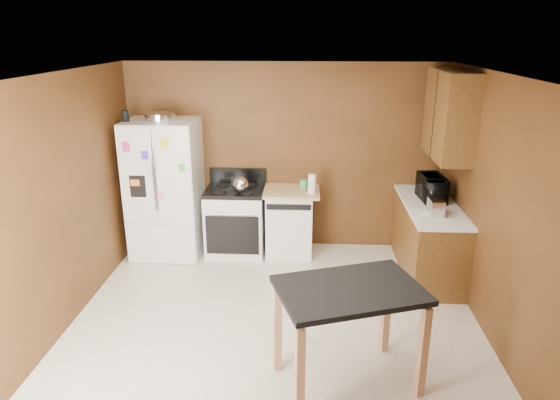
# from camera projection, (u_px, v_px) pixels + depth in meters

# --- Properties ---
(floor) EXTENTS (4.50, 4.50, 0.00)m
(floor) POSITION_uv_depth(u_px,v_px,m) (274.00, 333.00, 4.98)
(floor) COLOR silver
(floor) RESTS_ON ground
(ceiling) EXTENTS (4.50, 4.50, 0.00)m
(ceiling) POSITION_uv_depth(u_px,v_px,m) (272.00, 77.00, 4.17)
(ceiling) COLOR white
(ceiling) RESTS_ON ground
(wall_back) EXTENTS (4.20, 0.00, 4.20)m
(wall_back) POSITION_uv_depth(u_px,v_px,m) (285.00, 157.00, 6.70)
(wall_back) COLOR brown
(wall_back) RESTS_ON ground
(wall_front) EXTENTS (4.20, 0.00, 4.20)m
(wall_front) POSITION_uv_depth(u_px,v_px,m) (241.00, 378.00, 2.45)
(wall_front) COLOR brown
(wall_front) RESTS_ON ground
(wall_left) EXTENTS (0.00, 4.50, 4.50)m
(wall_left) POSITION_uv_depth(u_px,v_px,m) (51.00, 212.00, 4.69)
(wall_left) COLOR brown
(wall_left) RESTS_ON ground
(wall_right) EXTENTS (0.00, 4.50, 4.50)m
(wall_right) POSITION_uv_depth(u_px,v_px,m) (507.00, 221.00, 4.46)
(wall_right) COLOR brown
(wall_right) RESTS_ON ground
(roasting_pan) EXTENTS (0.38, 0.38, 0.09)m
(roasting_pan) POSITION_uv_depth(u_px,v_px,m) (160.00, 117.00, 6.22)
(roasting_pan) COLOR silver
(roasting_pan) RESTS_ON refrigerator
(pen_cup) EXTENTS (0.09, 0.09, 0.13)m
(pen_cup) POSITION_uv_depth(u_px,v_px,m) (125.00, 116.00, 6.15)
(pen_cup) COLOR black
(pen_cup) RESTS_ON refrigerator
(kettle) EXTENTS (0.21, 0.21, 0.21)m
(kettle) POSITION_uv_depth(u_px,v_px,m) (241.00, 185.00, 6.35)
(kettle) COLOR silver
(kettle) RESTS_ON gas_range
(paper_towel) EXTENTS (0.13, 0.13, 0.24)m
(paper_towel) POSITION_uv_depth(u_px,v_px,m) (312.00, 184.00, 6.36)
(paper_towel) COLOR white
(paper_towel) RESTS_ON dishwasher
(green_canister) EXTENTS (0.12, 0.12, 0.11)m
(green_canister) POSITION_uv_depth(u_px,v_px,m) (304.00, 184.00, 6.58)
(green_canister) COLOR #45B559
(green_canister) RESTS_ON dishwasher
(toaster) EXTENTS (0.15, 0.24, 0.18)m
(toaster) POSITION_uv_depth(u_px,v_px,m) (436.00, 207.00, 5.60)
(toaster) COLOR silver
(toaster) RESTS_ON right_cabinets
(microwave) EXTENTS (0.37, 0.52, 0.27)m
(microwave) POSITION_uv_depth(u_px,v_px,m) (432.00, 189.00, 6.08)
(microwave) COLOR black
(microwave) RESTS_ON right_cabinets
(refrigerator) EXTENTS (0.90, 0.80, 1.80)m
(refrigerator) POSITION_uv_depth(u_px,v_px,m) (165.00, 189.00, 6.53)
(refrigerator) COLOR white
(refrigerator) RESTS_ON ground
(gas_range) EXTENTS (0.76, 0.68, 1.10)m
(gas_range) POSITION_uv_depth(u_px,v_px,m) (236.00, 220.00, 6.68)
(gas_range) COLOR white
(gas_range) RESTS_ON ground
(dishwasher) EXTENTS (0.78, 0.63, 0.89)m
(dishwasher) POSITION_uv_depth(u_px,v_px,m) (289.00, 221.00, 6.67)
(dishwasher) COLOR white
(dishwasher) RESTS_ON ground
(right_cabinets) EXTENTS (0.63, 1.58, 2.45)m
(right_cabinets) POSITION_uv_depth(u_px,v_px,m) (434.00, 203.00, 5.98)
(right_cabinets) COLOR brown
(right_cabinets) RESTS_ON ground
(island) EXTENTS (1.33, 1.09, 0.91)m
(island) POSITION_uv_depth(u_px,v_px,m) (349.00, 303.00, 4.06)
(island) COLOR black
(island) RESTS_ON ground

